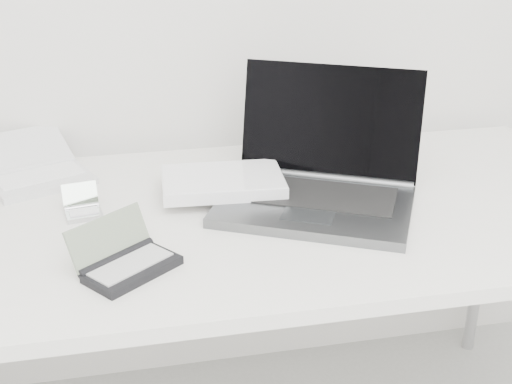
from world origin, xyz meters
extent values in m
cube|color=white|center=(0.00, 1.55, 0.71)|extent=(1.60, 0.80, 0.03)
cylinder|color=silver|center=(0.75, 1.90, 0.35)|extent=(0.04, 0.04, 0.70)
cube|color=#56595B|center=(0.10, 1.52, 0.74)|extent=(0.49, 0.43, 0.02)
cube|color=black|center=(0.12, 1.55, 0.75)|extent=(0.37, 0.29, 0.00)
cube|color=black|center=(0.18, 1.67, 0.88)|extent=(0.40, 0.25, 0.25)
cylinder|color=#56595B|center=(0.16, 1.64, 0.75)|extent=(0.37, 0.20, 0.02)
cube|color=#35383A|center=(0.07, 1.46, 0.75)|extent=(0.13, 0.11, 0.00)
cube|color=silver|center=(-0.08, 1.63, 0.77)|extent=(0.28, 0.20, 0.03)
cube|color=white|center=(-0.08, 1.63, 0.78)|extent=(0.27, 0.19, 0.00)
cube|color=silver|center=(-0.48, 1.79, 0.74)|extent=(0.26, 0.22, 0.02)
cube|color=silver|center=(-0.49, 1.80, 0.75)|extent=(0.21, 0.16, 0.00)
cube|color=silver|center=(-0.54, 1.92, 0.77)|extent=(0.25, 0.20, 0.06)
cylinder|color=silver|center=(-0.51, 1.86, 0.75)|extent=(0.21, 0.10, 0.02)
cube|color=#BCBCC1|center=(-0.39, 1.59, 0.74)|extent=(0.08, 0.07, 0.01)
cube|color=silver|center=(-0.39, 1.59, 0.74)|extent=(0.06, 0.04, 0.00)
cube|color=#98A699|center=(-0.39, 1.63, 0.76)|extent=(0.08, 0.03, 0.05)
cylinder|color=#BCBCC1|center=(-0.39, 1.62, 0.74)|extent=(0.07, 0.02, 0.01)
cube|color=black|center=(-0.30, 1.33, 0.74)|extent=(0.19, 0.17, 0.02)
cube|color=#9C9C9C|center=(-0.30, 1.34, 0.75)|extent=(0.16, 0.14, 0.00)
cube|color=slate|center=(-0.34, 1.38, 0.78)|extent=(0.16, 0.13, 0.08)
cylinder|color=black|center=(-0.32, 1.37, 0.75)|extent=(0.14, 0.11, 0.02)
camera|label=1|loc=(-0.31, 0.19, 1.39)|focal=50.00mm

